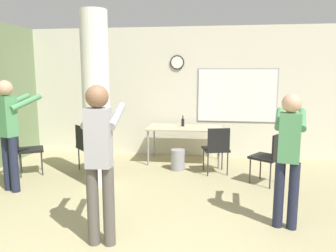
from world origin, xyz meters
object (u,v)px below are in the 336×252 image
Objects in this scene: folding_table at (185,129)px; person_watching_back at (9,127)px; person_playing_side at (289,150)px; chair_near_pillar at (87,144)px; bottle_on_table at (183,122)px; chair_mid_room at (270,154)px; chair_by_left_wall at (26,147)px; person_playing_front at (100,153)px; chair_table_right at (217,147)px.

person_watching_back is (-2.52, -2.01, 0.33)m from folding_table.
folding_table is 0.94× the size of person_playing_side.
folding_table is 3.24m from person_watching_back.
chair_near_pillar is 0.50× the size of person_watching_back.
bottle_on_table is 0.26× the size of chair_mid_room.
person_playing_front is (2.18, -2.16, 0.50)m from chair_by_left_wall.
chair_table_right reaches higher than folding_table.
person_playing_side is at bearing -29.80° from chair_near_pillar.
folding_table is 1.74× the size of chair_table_right.
person_playing_front is at bearing -115.04° from chair_table_right.
chair_mid_room is at bearing 46.29° from person_playing_front.
chair_near_pillar is at bearing -150.44° from bottle_on_table.
folding_table is at bearing 26.42° from chair_near_pillar.
chair_mid_room is 0.50× the size of person_watching_back.
person_playing_side is at bearing -19.42° from chair_by_left_wall.
person_playing_side is (4.23, -1.49, 0.44)m from chair_by_left_wall.
person_playing_front is (-1.24, -2.65, 0.50)m from chair_table_right.
chair_near_pillar is at bearing -176.42° from chair_table_right.
chair_near_pillar is 0.54× the size of person_playing_side.
chair_mid_room is at bearing -5.29° from chair_near_pillar.
person_playing_front is (1.93, -1.36, -0.00)m from person_watching_back.
person_playing_side reaches higher than chair_mid_room.
bottle_on_table is 0.26× the size of chair_near_pillar.
chair_near_pillar is at bearing -153.58° from folding_table.
chair_by_left_wall is 1.09m from chair_near_pillar.
chair_by_left_wall is at bearing 107.30° from person_watching_back.
chair_mid_room is at bearing -37.63° from folding_table.
bottle_on_table is at bearing 141.01° from chair_mid_room.
bottle_on_table is at bearing 118.28° from person_playing_side.
bottle_on_table is at bearing 115.92° from folding_table.
person_watching_back is at bearing 170.15° from person_playing_side.
chair_mid_room is at bearing -38.99° from bottle_on_table.
chair_by_left_wall and chair_mid_room have the same top height.
chair_table_right is at bearing 64.96° from person_playing_front.
chair_near_pillar is (-1.69, -0.96, -0.31)m from bottle_on_table.
chair_mid_room is at bearing 11.74° from person_watching_back.
folding_table is at bearing 80.03° from person_playing_front.
bottle_on_table reaches higher than chair_table_right.
chair_mid_room is 1.59m from person_playing_side.
person_playing_front is at bearing -44.77° from chair_by_left_wall.
bottle_on_table is 0.13× the size of person_playing_front.
folding_table is 6.82× the size of bottle_on_table.
person_watching_back reaches higher than chair_by_left_wall.
chair_near_pillar is (-1.74, -0.87, -0.18)m from folding_table.
person_playing_side is at bearing -61.72° from bottle_on_table.
chair_table_right is (0.65, -0.72, -0.18)m from folding_table.
person_playing_front reaches higher than chair_by_left_wall.
chair_by_left_wall is (-2.77, -1.21, -0.18)m from folding_table.
chair_near_pillar is at bearing 114.66° from person_playing_front.
person_playing_side is (-0.06, -1.53, 0.44)m from chair_mid_room.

